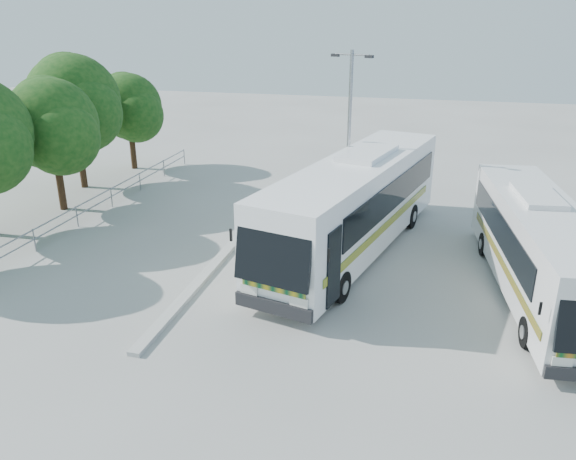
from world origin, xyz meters
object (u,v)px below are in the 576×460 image
(tree_far_d, at_px, (75,101))
(tree_far_e, at_px, (130,107))
(coach_adjacent, at_px, (538,247))
(tree_far_c, at_px, (53,125))
(lamppost, at_px, (349,134))
(coach_main, at_px, (355,203))

(tree_far_d, xyz_separation_m, tree_far_e, (0.68, 4.50, -0.93))
(tree_far_d, bearing_deg, coach_adjacent, -18.82)
(tree_far_c, height_order, coach_adjacent, tree_far_c)
(tree_far_c, relative_size, tree_far_d, 0.88)
(lamppost, bearing_deg, coach_adjacent, -14.58)
(tree_far_e, relative_size, coach_adjacent, 0.51)
(coach_main, bearing_deg, tree_far_d, 175.13)
(coach_main, distance_m, coach_adjacent, 6.97)
(tree_far_e, bearing_deg, coach_adjacent, -29.09)
(tree_far_d, bearing_deg, tree_far_e, 81.37)
(tree_far_c, height_order, tree_far_e, tree_far_c)
(tree_far_e, xyz_separation_m, coach_adjacent, (21.97, -12.22, -2.14))
(tree_far_c, bearing_deg, tree_far_d, 107.83)
(coach_adjacent, bearing_deg, lamppost, 140.27)
(tree_far_d, height_order, coach_adjacent, tree_far_d)
(tree_far_c, relative_size, coach_adjacent, 0.56)
(tree_far_d, bearing_deg, coach_main, -18.99)
(lamppost, bearing_deg, tree_far_c, -157.46)
(tree_far_d, height_order, lamppost, lamppost)
(coach_main, bearing_deg, tree_far_c, -172.87)
(tree_far_e, height_order, coach_adjacent, tree_far_e)
(tree_far_d, height_order, coach_main, tree_far_d)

